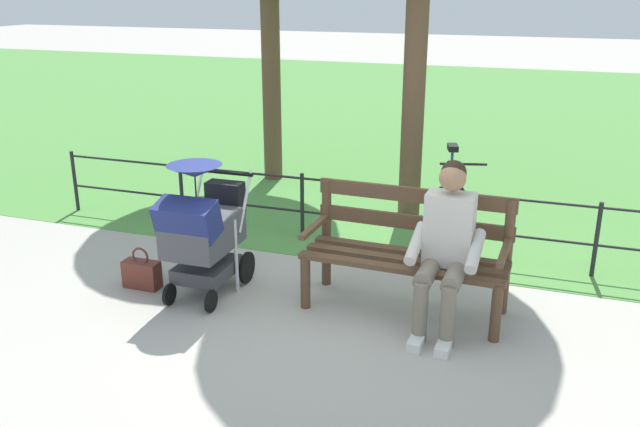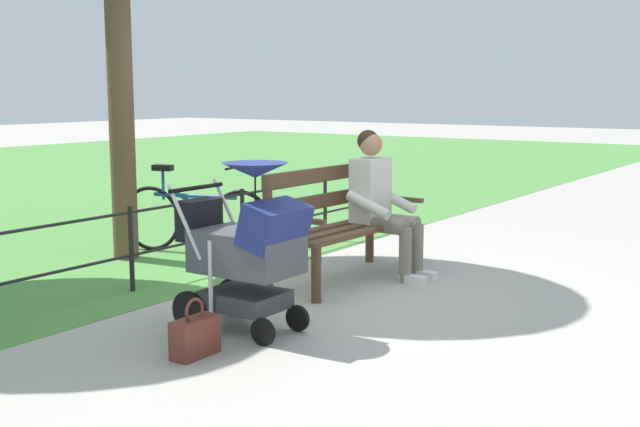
{
  "view_description": "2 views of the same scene",
  "coord_description": "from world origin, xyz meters",
  "px_view_note": "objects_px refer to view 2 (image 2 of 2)",
  "views": [
    {
      "loc": [
        -1.61,
        4.77,
        2.51
      ],
      "look_at": [
        0.05,
        0.05,
        0.77
      ],
      "focal_mm": 37.64,
      "sensor_mm": 36.0,
      "label": 1
    },
    {
      "loc": [
        5.1,
        3.63,
        1.62
      ],
      "look_at": [
        0.17,
        0.24,
        0.7
      ],
      "focal_mm": 45.45,
      "sensor_mm": 36.0,
      "label": 2
    }
  ],
  "objects_px": {
    "park_bench": "(339,219)",
    "bicycle": "(195,218)",
    "person_on_bench": "(381,199)",
    "handbag": "(195,336)",
    "stroller": "(247,245)"
  },
  "relations": [
    {
      "from": "park_bench",
      "to": "handbag",
      "type": "bearing_deg",
      "value": 10.33
    },
    {
      "from": "person_on_bench",
      "to": "handbag",
      "type": "xyz_separation_m",
      "value": [
        2.55,
        0.18,
        -0.55
      ]
    },
    {
      "from": "person_on_bench",
      "to": "stroller",
      "type": "distance_m",
      "value": 1.97
    },
    {
      "from": "park_bench",
      "to": "bicycle",
      "type": "bearing_deg",
      "value": -93.34
    },
    {
      "from": "park_bench",
      "to": "handbag",
      "type": "distance_m",
      "value": 2.3
    },
    {
      "from": "person_on_bench",
      "to": "handbag",
      "type": "height_order",
      "value": "person_on_bench"
    },
    {
      "from": "park_bench",
      "to": "handbag",
      "type": "relative_size",
      "value": 4.37
    },
    {
      "from": "park_bench",
      "to": "person_on_bench",
      "type": "bearing_deg",
      "value": 145.87
    },
    {
      "from": "person_on_bench",
      "to": "handbag",
      "type": "distance_m",
      "value": 2.62
    },
    {
      "from": "park_bench",
      "to": "person_on_bench",
      "type": "distance_m",
      "value": 0.43
    },
    {
      "from": "person_on_bench",
      "to": "bicycle",
      "type": "height_order",
      "value": "person_on_bench"
    },
    {
      "from": "person_on_bench",
      "to": "stroller",
      "type": "xyz_separation_m",
      "value": [
        1.97,
        0.12,
        -0.08
      ]
    },
    {
      "from": "park_bench",
      "to": "handbag",
      "type": "xyz_separation_m",
      "value": [
        2.22,
        0.41,
        -0.4
      ]
    },
    {
      "from": "park_bench",
      "to": "bicycle",
      "type": "xyz_separation_m",
      "value": [
        -0.1,
        -1.78,
        -0.16
      ]
    },
    {
      "from": "handbag",
      "to": "bicycle",
      "type": "height_order",
      "value": "bicycle"
    }
  ]
}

